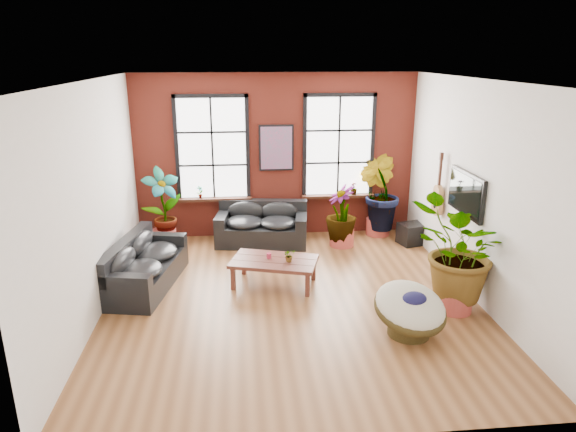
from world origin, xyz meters
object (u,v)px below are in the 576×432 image
object	(u,v)px
sofa_back	(262,225)
coffee_table	(274,263)
sofa_left	(143,266)
papasan_chair	(410,309)

from	to	relation	value
sofa_back	coffee_table	distance (m)	2.12
sofa_back	coffee_table	bearing A→B (deg)	-78.84
sofa_left	papasan_chair	xyz separation A→B (m)	(4.08, -2.02, 0.03)
sofa_back	papasan_chair	xyz separation A→B (m)	(1.92, -3.96, 0.01)
sofa_back	papasan_chair	distance (m)	4.40
sofa_left	papasan_chair	distance (m)	4.55
coffee_table	papasan_chair	bearing A→B (deg)	-28.66
sofa_left	coffee_table	world-z (taller)	sofa_left
sofa_left	sofa_back	bearing A→B (deg)	-37.16
coffee_table	papasan_chair	distance (m)	2.59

